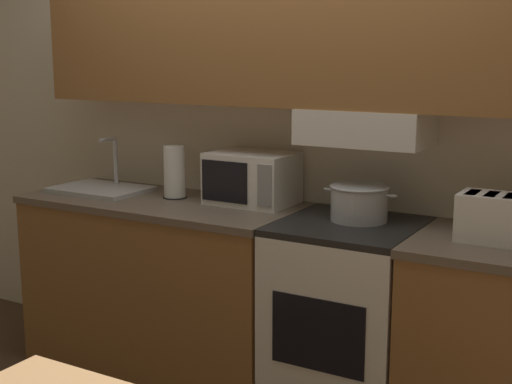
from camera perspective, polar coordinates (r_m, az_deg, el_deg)
ground_plane at (r=3.92m, az=3.64°, el=-14.23°), size 16.00×16.00×0.00m
wall_back at (r=3.50m, az=3.67°, el=7.43°), size 5.15×0.38×2.55m
lower_counter_main at (r=3.82m, az=-7.35°, el=-7.45°), size 1.46×0.66×0.93m
lower_counter_right_stub at (r=3.15m, az=18.56°, el=-12.04°), size 0.69×0.66×0.93m
stove_range at (r=3.32m, az=7.29°, el=-10.31°), size 0.60×0.64×0.93m
cooking_pot at (r=3.22m, az=8.26°, el=-0.79°), size 0.35×0.27×0.16m
microwave at (r=3.54m, az=-0.31°, el=1.12°), size 0.41×0.31×0.26m
toaster at (r=2.98m, az=18.93°, el=-1.99°), size 0.33×0.20×0.19m
sink_basin at (r=3.96m, az=-12.35°, el=0.31°), size 0.50×0.35×0.29m
paper_towel_roll at (r=3.71m, az=-6.53°, el=1.58°), size 0.13×0.13×0.27m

